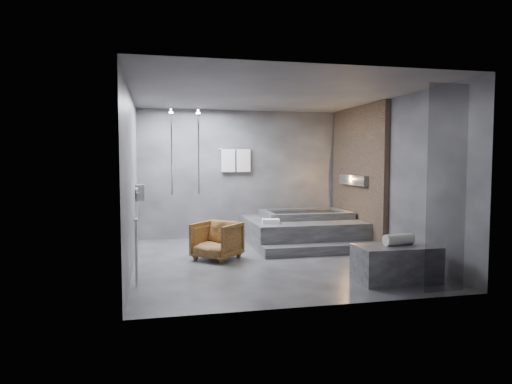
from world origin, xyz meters
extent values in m
plane|color=#313133|center=(0.00, 0.00, 0.00)|extent=(5.00, 5.00, 0.00)
cube|color=#525254|center=(0.00, 0.00, 2.80)|extent=(4.50, 5.00, 0.04)
cube|color=#3C3C41|center=(0.00, 2.50, 1.40)|extent=(4.50, 0.04, 2.80)
cube|color=#3C3C41|center=(0.00, -2.50, 1.40)|extent=(4.50, 0.04, 2.80)
cube|color=#3C3C41|center=(-2.25, 0.00, 1.40)|extent=(0.04, 5.00, 2.80)
cube|color=#3C3C41|center=(2.25, 0.00, 1.40)|extent=(0.04, 5.00, 2.80)
cube|color=#9F7C5D|center=(2.19, 1.25, 1.40)|extent=(0.10, 2.40, 2.78)
cube|color=#FF9938|center=(2.11, 1.25, 1.30)|extent=(0.14, 1.20, 0.20)
cube|color=gray|center=(-2.16, 1.40, 1.10)|extent=(0.16, 0.42, 0.30)
imported|color=beige|center=(-2.15, 1.30, 1.05)|extent=(0.08, 0.08, 0.21)
imported|color=beige|center=(-2.15, 1.50, 1.03)|extent=(0.07, 0.07, 0.15)
cylinder|color=silver|center=(-1.00, 2.05, 1.90)|extent=(0.04, 0.04, 1.80)
cylinder|color=silver|center=(-1.55, 2.05, 1.90)|extent=(0.04, 0.04, 1.80)
cylinder|color=silver|center=(-0.15, 2.44, 1.95)|extent=(0.75, 0.02, 0.02)
cube|color=white|center=(-0.32, 2.42, 1.70)|extent=(0.30, 0.06, 0.50)
cube|color=white|center=(0.02, 2.42, 1.70)|extent=(0.30, 0.06, 0.50)
cylinder|color=silver|center=(-2.15, -1.20, 0.45)|extent=(0.04, 0.04, 0.90)
cube|color=black|center=(1.65, -2.45, 1.35)|extent=(0.55, 0.01, 2.60)
cube|color=#363639|center=(1.05, 1.45, 0.25)|extent=(2.20, 2.00, 0.50)
cube|color=#363639|center=(1.05, 0.27, 0.09)|extent=(2.20, 0.36, 0.18)
cube|color=#343437|center=(1.41, -1.70, 0.25)|extent=(1.14, 0.63, 0.51)
imported|color=#4A2C12|center=(-0.86, 0.29, 0.32)|extent=(0.99, 0.99, 0.65)
cylinder|color=white|center=(1.47, -1.66, 0.59)|extent=(0.46, 0.22, 0.16)
cube|color=white|center=(0.26, 0.92, 0.54)|extent=(0.36, 0.29, 0.09)
camera|label=1|loc=(-1.89, -7.45, 1.71)|focal=32.00mm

